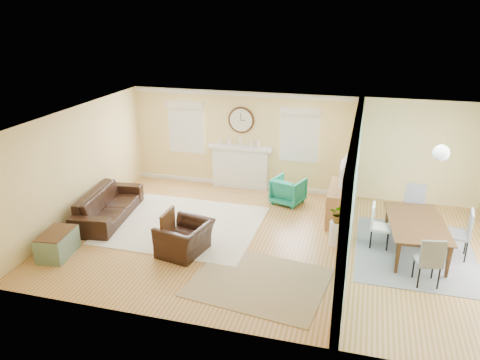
# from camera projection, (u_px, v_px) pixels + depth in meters

# --- Properties ---
(floor) EXTENTS (9.00, 9.00, 0.00)m
(floor) POSITION_uv_depth(u_px,v_px,m) (273.00, 242.00, 9.83)
(floor) COLOR #A06B2C
(floor) RESTS_ON ground
(wall_back) EXTENTS (9.00, 0.02, 2.60)m
(wall_back) POSITION_uv_depth(u_px,v_px,m) (297.00, 144.00, 12.09)
(wall_back) COLOR #E9CD81
(wall_back) RESTS_ON ground
(wall_front) EXTENTS (9.00, 0.02, 2.60)m
(wall_front) POSITION_uv_depth(u_px,v_px,m) (233.00, 257.00, 6.67)
(wall_front) COLOR #E9CD81
(wall_front) RESTS_ON ground
(wall_left) EXTENTS (0.02, 6.00, 2.60)m
(wall_left) POSITION_uv_depth(u_px,v_px,m) (78.00, 165.00, 10.49)
(wall_left) COLOR #E9CD81
(wall_left) RESTS_ON ground
(ceiling) EXTENTS (9.00, 6.00, 0.02)m
(ceiling) POSITION_uv_depth(u_px,v_px,m) (276.00, 121.00, 8.92)
(ceiling) COLOR white
(ceiling) RESTS_ON wall_back
(partition) EXTENTS (0.17, 6.00, 2.60)m
(partition) POSITION_uv_depth(u_px,v_px,m) (352.00, 184.00, 9.23)
(partition) COLOR #E9CD81
(partition) RESTS_ON ground
(fireplace) EXTENTS (1.70, 0.30, 1.17)m
(fireplace) POSITION_uv_depth(u_px,v_px,m) (240.00, 166.00, 12.60)
(fireplace) COLOR white
(fireplace) RESTS_ON ground
(wall_clock) EXTENTS (0.70, 0.07, 0.70)m
(wall_clock) POSITION_uv_depth(u_px,v_px,m) (241.00, 120.00, 12.24)
(wall_clock) COLOR #4F2F19
(wall_clock) RESTS_ON wall_back
(window_left) EXTENTS (1.05, 0.13, 1.42)m
(window_left) POSITION_uv_depth(u_px,v_px,m) (186.00, 124.00, 12.68)
(window_left) COLOR white
(window_left) RESTS_ON wall_back
(window_right) EXTENTS (1.05, 0.13, 1.42)m
(window_right) POSITION_uv_depth(u_px,v_px,m) (300.00, 131.00, 11.90)
(window_right) COLOR white
(window_right) RESTS_ON wall_back
(pendant) EXTENTS (0.30, 0.30, 0.55)m
(pendant) POSITION_uv_depth(u_px,v_px,m) (441.00, 153.00, 8.31)
(pendant) COLOR gold
(pendant) RESTS_ON ceiling
(rug_cream) EXTENTS (3.36, 2.92, 0.02)m
(rug_cream) POSITION_uv_depth(u_px,v_px,m) (184.00, 225.00, 10.58)
(rug_cream) COLOR beige
(rug_cream) RESTS_ON floor
(rug_jute) EXTENTS (2.57, 2.20, 0.01)m
(rug_jute) POSITION_uv_depth(u_px,v_px,m) (259.00, 282.00, 8.39)
(rug_jute) COLOR tan
(rug_jute) RESTS_ON floor
(rug_grey) EXTENTS (2.29, 2.87, 0.01)m
(rug_grey) POSITION_uv_depth(u_px,v_px,m) (415.00, 252.00, 9.39)
(rug_grey) COLOR gray
(rug_grey) RESTS_ON floor
(sofa) EXTENTS (1.17, 2.38, 0.67)m
(sofa) POSITION_uv_depth(u_px,v_px,m) (108.00, 205.00, 10.80)
(sofa) COLOR black
(sofa) RESTS_ON floor
(eames_chair) EXTENTS (1.07, 1.16, 0.65)m
(eames_chair) POSITION_uv_depth(u_px,v_px,m) (185.00, 238.00, 9.27)
(eames_chair) COLOR black
(eames_chair) RESTS_ON floor
(green_chair) EXTENTS (0.91, 0.92, 0.67)m
(green_chair) POSITION_uv_depth(u_px,v_px,m) (288.00, 191.00, 11.65)
(green_chair) COLOR #197158
(green_chair) RESTS_ON floor
(trunk) EXTENTS (0.63, 0.92, 0.50)m
(trunk) POSITION_uv_depth(u_px,v_px,m) (57.00, 244.00, 9.22)
(trunk) COLOR gray
(trunk) RESTS_ON floor
(credenza) EXTENTS (0.47, 1.37, 0.80)m
(credenza) POSITION_uv_depth(u_px,v_px,m) (338.00, 203.00, 10.73)
(credenza) COLOR #A8794C
(credenza) RESTS_ON floor
(tv) EXTENTS (0.17, 1.13, 0.65)m
(tv) POSITION_uv_depth(u_px,v_px,m) (340.00, 174.00, 10.48)
(tv) COLOR black
(tv) RESTS_ON credenza
(garden_stool) EXTENTS (0.34, 0.34, 0.49)m
(garden_stool) POSITION_uv_depth(u_px,v_px,m) (337.00, 233.00, 9.65)
(garden_stool) COLOR white
(garden_stool) RESTS_ON floor
(potted_plant) EXTENTS (0.39, 0.35, 0.38)m
(potted_plant) POSITION_uv_depth(u_px,v_px,m) (339.00, 214.00, 9.50)
(potted_plant) COLOR #337F33
(potted_plant) RESTS_ON garden_stool
(dining_table) EXTENTS (1.24, 2.01, 0.68)m
(dining_table) POSITION_uv_depth(u_px,v_px,m) (417.00, 238.00, 9.28)
(dining_table) COLOR #4F2F19
(dining_table) RESTS_ON floor
(dining_chair_n) EXTENTS (0.48, 0.48, 0.98)m
(dining_chair_n) POSITION_uv_depth(u_px,v_px,m) (414.00, 204.00, 10.23)
(dining_chair_n) COLOR gray
(dining_chair_n) RESTS_ON floor
(dining_chair_s) EXTENTS (0.49, 0.49, 0.95)m
(dining_chair_s) POSITION_uv_depth(u_px,v_px,m) (428.00, 256.00, 8.16)
(dining_chair_s) COLOR gray
(dining_chair_s) RESTS_ON floor
(dining_chair_w) EXTENTS (0.42, 0.42, 0.91)m
(dining_chair_w) POSITION_uv_depth(u_px,v_px,m) (381.00, 223.00, 9.46)
(dining_chair_w) COLOR white
(dining_chair_w) RESTS_ON floor
(dining_chair_e) EXTENTS (0.50, 0.50, 1.01)m
(dining_chair_e) POSITION_uv_depth(u_px,v_px,m) (459.00, 230.00, 9.03)
(dining_chair_e) COLOR gray
(dining_chair_e) RESTS_ON floor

